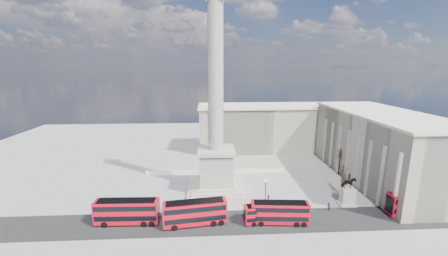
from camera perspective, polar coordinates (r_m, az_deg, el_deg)
name	(u,v)px	position (r m, az deg, el deg)	size (l,w,h in m)	color
ground	(217,199)	(66.67, -1.48, -14.52)	(180.00, 180.00, 0.00)	gray
asphalt_road	(243,222)	(58.30, 4.02, -18.85)	(120.00, 9.00, 0.01)	#272727
nelsons_column	(216,140)	(66.67, -1.66, -2.60)	(14.00, 14.00, 49.85)	#B3A595
balustrade_wall	(215,171)	(81.03, -1.81, -9.02)	(40.00, 0.60, 1.10)	beige
building_east	(381,146)	(86.11, 29.80, -3.27)	(19.00, 46.00, 18.60)	beige
building_northeast	(267,127)	(104.00, 8.93, 0.19)	(51.00, 17.00, 16.60)	beige
red_bus_a	(195,212)	(56.25, -5.96, -17.06)	(12.57, 4.45, 4.99)	red
red_bus_b	(280,212)	(57.50, 11.57, -16.81)	(11.45, 3.52, 4.57)	red
red_bus_c	(269,213)	(57.62, 9.24, -17.05)	(9.76, 3.16, 3.89)	red
red_bus_d	(418,204)	(71.39, 35.35, -12.77)	(12.24, 3.01, 4.95)	red
red_bus_e	(128,211)	(59.41, -19.41, -16.02)	(12.47, 3.21, 5.03)	red
victorian_lamp	(265,192)	(60.71, 8.60, -13.08)	(0.62, 0.62, 7.18)	black
equestrian_statue	(348,194)	(68.77, 24.29, -12.41)	(3.61, 2.71, 7.62)	beige
bare_tree_near	(343,170)	(71.96, 23.49, -8.05)	(1.83, 1.83, 8.00)	#332319
bare_tree_mid	(344,178)	(71.30, 23.66, -9.47)	(1.64, 1.64, 6.20)	#332319
bare_tree_far	(340,153)	(85.21, 23.02, -4.81)	(1.98, 1.98, 8.09)	#332319
pedestrian_walking	(345,202)	(68.78, 23.91, -13.96)	(0.65, 0.42, 1.77)	black
pedestrian_standing	(328,206)	(65.64, 20.87, -15.00)	(0.86, 0.67, 1.77)	black
pedestrian_crossing	(268,197)	(66.43, 9.23, -14.04)	(0.92, 0.38, 1.57)	black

